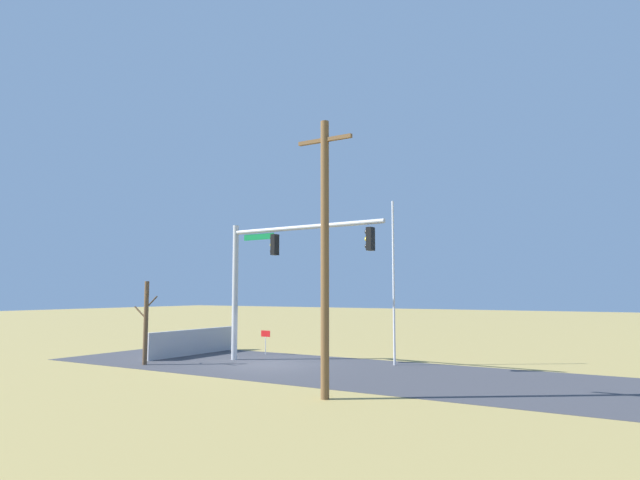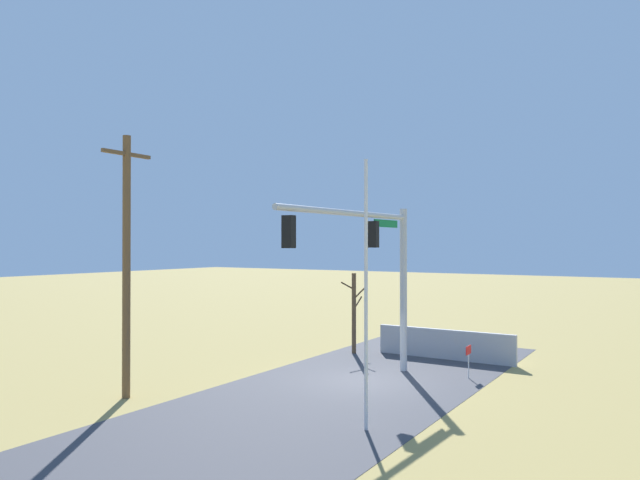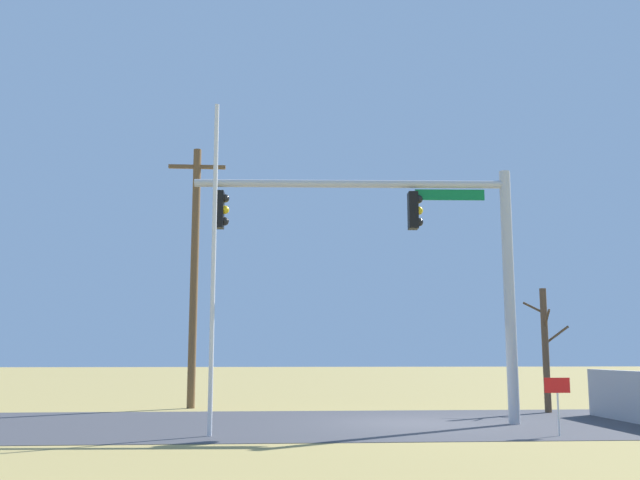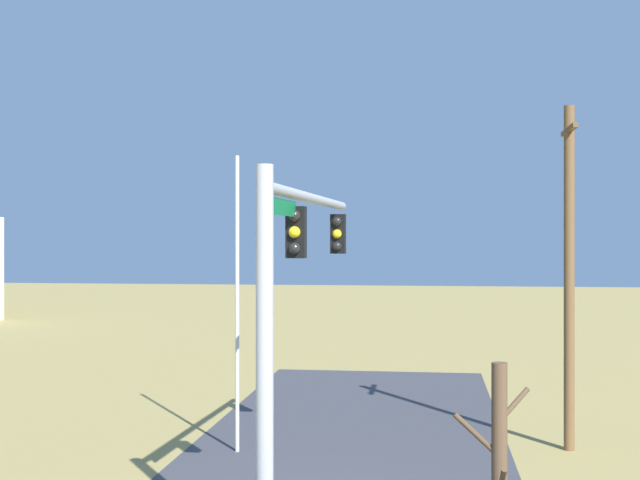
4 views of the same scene
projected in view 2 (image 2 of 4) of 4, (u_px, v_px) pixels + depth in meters
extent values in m
plane|color=#9E894C|center=(363.00, 381.00, 21.13)|extent=(160.00, 160.00, 0.00)
cube|color=#3D3D42|center=(302.00, 407.00, 17.74)|extent=(28.00, 8.00, 0.01)
cube|color=#B7B5AD|center=(413.00, 366.00, 23.71)|extent=(6.00, 6.00, 0.01)
cube|color=#A8A8AD|center=(445.00, 344.00, 25.23)|extent=(0.20, 6.13, 1.30)
cylinder|color=#B2B5BA|center=(403.00, 290.00, 22.89)|extent=(0.28, 0.28, 6.42)
cylinder|color=#B2B5BA|center=(350.00, 213.00, 19.62)|extent=(8.04, 0.58, 0.20)
cube|color=#0F7238|center=(386.00, 224.00, 21.73)|extent=(1.80, 0.12, 0.28)
cube|color=black|center=(373.00, 234.00, 20.93)|extent=(0.26, 0.37, 0.96)
sphere|color=black|center=(375.00, 226.00, 21.06)|extent=(0.22, 0.22, 0.22)
sphere|color=yellow|center=(375.00, 234.00, 21.05)|extent=(0.22, 0.22, 0.22)
sphere|color=black|center=(375.00, 243.00, 21.05)|extent=(0.22, 0.22, 0.22)
cube|color=black|center=(289.00, 232.00, 16.84)|extent=(0.26, 0.37, 0.96)
sphere|color=black|center=(292.00, 222.00, 16.96)|extent=(0.22, 0.22, 0.22)
sphere|color=yellow|center=(292.00, 232.00, 16.96)|extent=(0.22, 0.22, 0.22)
sphere|color=black|center=(292.00, 242.00, 16.96)|extent=(0.22, 0.22, 0.22)
cylinder|color=silver|center=(366.00, 294.00, 15.57)|extent=(0.10, 0.10, 7.30)
cylinder|color=brown|center=(126.00, 267.00, 18.84)|extent=(0.26, 0.26, 8.56)
cube|color=brown|center=(127.00, 154.00, 18.87)|extent=(1.90, 0.12, 0.12)
cylinder|color=brown|center=(354.00, 313.00, 26.58)|extent=(0.20, 0.20, 3.69)
cylinder|color=brown|center=(358.00, 303.00, 26.90)|extent=(0.78, 0.07, 0.57)
cylinder|color=brown|center=(348.00, 286.00, 26.50)|extent=(0.54, 0.47, 0.39)
cylinder|color=brown|center=(359.00, 294.00, 26.42)|extent=(0.12, 0.61, 0.55)
cylinder|color=silver|center=(469.00, 366.00, 21.56)|extent=(0.04, 0.04, 0.90)
cube|color=red|center=(468.00, 350.00, 21.57)|extent=(0.56, 0.02, 0.32)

